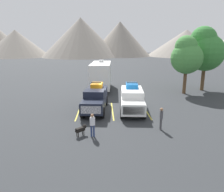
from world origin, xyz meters
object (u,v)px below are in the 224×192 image
object	(u,v)px
person_b	(92,124)
dog	(82,129)
camper_trailer_a	(101,75)
person_a	(161,117)
pickup_truck_b	(132,99)
pickup_truck_a	(95,98)

from	to	relation	value
person_b	dog	xyz separation A→B (m)	(-0.78, 0.25, -0.47)
camper_trailer_a	person_b	world-z (taller)	camper_trailer_a
dog	person_a	bearing A→B (deg)	7.55
pickup_truck_b	person_a	size ratio (longest dim) A/B	3.32
pickup_truck_a	person_b	distance (m)	6.02
person_b	dog	size ratio (longest dim) A/B	2.18
dog	person_b	bearing A→B (deg)	-17.48
pickup_truck_b	camper_trailer_a	distance (m)	10.06
pickup_truck_a	dog	xyz separation A→B (m)	(-0.77, -5.77, -0.71)
pickup_truck_a	person_b	xyz separation A→B (m)	(0.02, -6.01, -0.24)
pickup_truck_b	dog	bearing A→B (deg)	-128.12
pickup_truck_b	person_a	xyz separation A→B (m)	(1.55, -4.67, -0.20)
pickup_truck_a	dog	bearing A→B (deg)	-97.57
person_a	pickup_truck_a	bearing A→B (deg)	135.37
person_b	dog	bearing A→B (deg)	162.52
pickup_truck_a	camper_trailer_a	bearing A→B (deg)	87.15
camper_trailer_a	dog	bearing A→B (deg)	-94.67
pickup_truck_a	dog	size ratio (longest dim) A/B	7.63
pickup_truck_b	camper_trailer_a	world-z (taller)	camper_trailer_a
camper_trailer_a	dog	distance (m)	15.13
camper_trailer_a	person_a	distance (m)	14.98
camper_trailer_a	person_a	xyz separation A→B (m)	(4.60, -14.22, -1.11)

